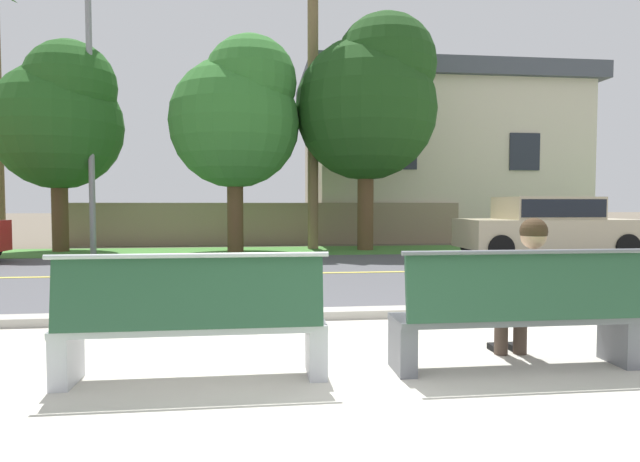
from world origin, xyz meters
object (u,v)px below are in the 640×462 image
streetlamp (92,89)px  palm_tree_tall (313,11)px  bench_right (518,315)px  seated_person_white (527,286)px  bench_left (193,323)px  shade_tree_left (239,113)px  car_beige_near (546,224)px  shade_tree_far_left (61,116)px  shade_tree_centre (371,99)px

streetlamp → palm_tree_tall: size_ratio=0.90×
palm_tree_tall → bench_right: bearing=-88.0°
seated_person_white → palm_tree_tall: bearing=92.8°
bench_left → palm_tree_tall: bearing=79.8°
bench_left → shade_tree_left: (-0.01, 11.13, 3.42)m
seated_person_white → car_beige_near: (5.00, 8.55, 0.18)m
bench_left → car_beige_near: size_ratio=0.47×
car_beige_near → shade_tree_far_left: 13.42m
shade_tree_far_left → seated_person_white: bearing=-56.5°
shade_tree_left → shade_tree_centre: bearing=3.2°
seated_person_white → car_beige_near: bearing=59.7°
streetlamp → shade_tree_centre: size_ratio=1.17×
bench_right → shade_tree_centre: shade_tree_centre is taller
car_beige_near → streetlamp: (-11.68, 2.46, 3.62)m
bench_left → shade_tree_far_left: size_ratio=0.34×
bench_left → shade_tree_centre: (3.78, 11.35, 3.95)m
car_beige_near → shade_tree_centre: bearing=146.6°
car_beige_near → palm_tree_tall: (-5.59, 3.31, 6.21)m
seated_person_white → streetlamp: size_ratio=0.16×
streetlamp → shade_tree_centre: bearing=1.2°
bench_right → shade_tree_left: size_ratio=0.34×
shade_tree_centre → seated_person_white: bearing=-95.3°
bench_right → shade_tree_centre: (1.19, 11.35, 3.95)m
bench_left → bench_right: 2.59m
shade_tree_left → palm_tree_tall: bearing=22.5°
streetlamp → shade_tree_far_left: bearing=147.8°
bench_right → car_beige_near: bearing=59.4°
seated_person_white → streetlamp: 13.42m
bench_right → seated_person_white: seated_person_white is taller
car_beige_near → shade_tree_centre: shade_tree_centre is taller
shade_tree_left → bench_right: bearing=-76.9°
car_beige_near → shade_tree_left: shade_tree_left is taller
car_beige_near → streetlamp: streetlamp is taller
seated_person_white → shade_tree_centre: 11.83m
shade_tree_left → bench_left: bearing=-89.9°
bench_left → streetlamp: streetlamp is taller
shade_tree_far_left → streetlamp: bearing=-32.2°
streetlamp → palm_tree_tall: (6.09, 0.85, 2.59)m
bench_right → bench_left: bearing=180.0°
shade_tree_centre → shade_tree_far_left: bearing=176.8°
car_beige_near → shade_tree_far_left: (-12.72, 3.11, 2.96)m
palm_tree_tall → seated_person_white: bearing=-87.2°
bench_right → car_beige_near: (5.16, 8.72, 0.39)m
bench_left → car_beige_near: bearing=48.4°
bench_left → shade_tree_centre: bearing=71.6°
shade_tree_centre → palm_tree_tall: bearing=156.9°
bench_left → palm_tree_tall: 13.90m
bench_right → shade_tree_far_left: size_ratio=0.34×
seated_person_white → shade_tree_left: bearing=104.1°
shade_tree_left → shade_tree_centre: 3.83m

